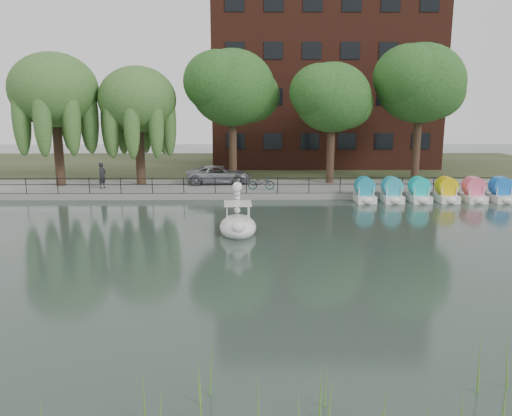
{
  "coord_description": "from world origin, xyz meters",
  "views": [
    {
      "loc": [
        0.23,
        -18.18,
        5.85
      ],
      "look_at": [
        0.5,
        4.0,
        1.3
      ],
      "focal_mm": 35.0,
      "sensor_mm": 36.0,
      "label": 1
    }
  ],
  "objects_px": {
    "bicycle": "(261,182)",
    "pedestrian": "(102,174)",
    "minivan": "(219,173)",
    "swan_boat": "(238,223)"
  },
  "relations": [
    {
      "from": "bicycle",
      "to": "pedestrian",
      "type": "bearing_deg",
      "value": 89.88
    },
    {
      "from": "minivan",
      "to": "pedestrian",
      "type": "height_order",
      "value": "pedestrian"
    },
    {
      "from": "bicycle",
      "to": "pedestrian",
      "type": "relative_size",
      "value": 0.87
    },
    {
      "from": "minivan",
      "to": "swan_boat",
      "type": "bearing_deg",
      "value": -176.62
    },
    {
      "from": "bicycle",
      "to": "pedestrian",
      "type": "distance_m",
      "value": 10.72
    },
    {
      "from": "swan_boat",
      "to": "bicycle",
      "type": "bearing_deg",
      "value": 79.87
    },
    {
      "from": "pedestrian",
      "to": "swan_boat",
      "type": "xyz_separation_m",
      "value": [
        9.37,
        -10.7,
        -0.89
      ]
    },
    {
      "from": "minivan",
      "to": "swan_boat",
      "type": "height_order",
      "value": "swan_boat"
    },
    {
      "from": "minivan",
      "to": "bicycle",
      "type": "height_order",
      "value": "minivan"
    },
    {
      "from": "minivan",
      "to": "bicycle",
      "type": "distance_m",
      "value": 3.96
    }
  ]
}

